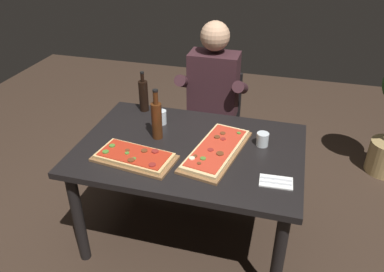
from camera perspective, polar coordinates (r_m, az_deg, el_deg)
ground_plane at (r=2.85m, az=-0.27°, el=-14.26°), size 6.40×6.40×0.00m
dining_table at (r=2.44m, az=-0.31°, el=-3.51°), size 1.40×0.96×0.74m
pizza_rectangular_front at (r=2.28m, az=-8.61°, el=-3.09°), size 0.51×0.31×0.05m
pizza_rectangular_left at (r=2.32m, az=3.67°, el=-2.09°), size 0.36×0.64×0.05m
wine_bottle_dark at (r=2.42m, az=-5.31°, el=2.53°), size 0.07×0.07×0.34m
oil_bottle_amber at (r=2.79m, az=-7.27°, el=6.08°), size 0.07×0.07×0.30m
tumbler_near_camera at (r=2.63m, az=-4.59°, el=2.83°), size 0.07×0.07×0.10m
tumbler_far_side at (r=2.42m, az=10.51°, el=-0.59°), size 0.08×0.08×0.09m
napkin_cutlery_set at (r=2.13m, az=12.48°, el=-6.73°), size 0.19×0.12×0.01m
diner_chair at (r=3.23m, az=3.36°, el=2.53°), size 0.44×0.44×0.87m
seated_diner at (r=3.01m, az=3.01°, el=5.77°), size 0.53×0.41×1.33m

